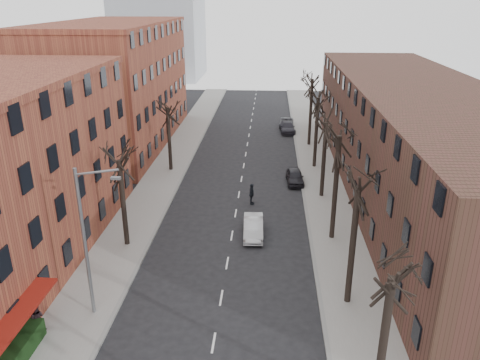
# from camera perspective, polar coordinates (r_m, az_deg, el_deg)

# --- Properties ---
(sidewalk_left) EXTENTS (4.00, 90.00, 0.15)m
(sidewalk_left) POSITION_cam_1_polar(r_m,az_deg,el_deg) (50.98, -8.62, 1.63)
(sidewalk_left) COLOR gray
(sidewalk_left) RESTS_ON ground
(sidewalk_right) EXTENTS (4.00, 90.00, 0.15)m
(sidewalk_right) POSITION_cam_1_polar(r_m,az_deg,el_deg) (50.12, 9.57, 1.23)
(sidewalk_right) COLOR gray
(sidewalk_right) RESTS_ON ground
(building_left_far) EXTENTS (12.00, 28.00, 14.00)m
(building_left_far) POSITION_cam_1_polar(r_m,az_deg,el_deg) (59.74, -14.85, 10.98)
(building_left_far) COLOR brown
(building_left_far) RESTS_ON ground
(building_right) EXTENTS (12.00, 50.00, 10.00)m
(building_right) POSITION_cam_1_polar(r_m,az_deg,el_deg) (45.54, 20.62, 4.58)
(building_right) COLOR #482821
(building_right) RESTS_ON ground
(tree_right_b) EXTENTS (5.20, 5.20, 10.80)m
(tree_right_b) POSITION_cam_1_polar(r_m,az_deg,el_deg) (29.77, 12.90, -14.37)
(tree_right_b) COLOR black
(tree_right_b) RESTS_ON ground
(tree_right_c) EXTENTS (5.20, 5.20, 11.60)m
(tree_right_c) POSITION_cam_1_polar(r_m,az_deg,el_deg) (36.49, 11.08, -7.03)
(tree_right_c) COLOR black
(tree_right_c) RESTS_ON ground
(tree_right_d) EXTENTS (5.20, 5.20, 10.00)m
(tree_right_d) POSITION_cam_1_polar(r_m,az_deg,el_deg) (43.64, 9.87, -2.03)
(tree_right_d) COLOR black
(tree_right_d) RESTS_ON ground
(tree_right_e) EXTENTS (5.20, 5.20, 10.80)m
(tree_right_e) POSITION_cam_1_polar(r_m,az_deg,el_deg) (51.04, 9.01, 1.55)
(tree_right_e) COLOR black
(tree_right_e) RESTS_ON ground
(tree_right_f) EXTENTS (5.20, 5.20, 11.60)m
(tree_right_f) POSITION_cam_1_polar(r_m,az_deg,el_deg) (58.61, 8.38, 4.21)
(tree_right_f) COLOR black
(tree_right_f) RESTS_ON ground
(tree_left_a) EXTENTS (5.20, 5.20, 9.50)m
(tree_left_a) POSITION_cam_1_polar(r_m,az_deg,el_deg) (35.92, -13.56, -7.74)
(tree_left_a) COLOR black
(tree_left_a) RESTS_ON ground
(tree_left_b) EXTENTS (5.20, 5.20, 9.50)m
(tree_left_b) POSITION_cam_1_polar(r_m,az_deg,el_deg) (50.00, -8.40, 1.16)
(tree_left_b) COLOR black
(tree_left_b) RESTS_ON ground
(streetlight) EXTENTS (2.45, 0.22, 9.03)m
(streetlight) POSITION_cam_1_polar(r_m,az_deg,el_deg) (26.80, -18.14, -6.65)
(streetlight) COLOR slate
(streetlight) RESTS_ON ground
(silver_sedan) EXTENTS (1.63, 4.26, 1.39)m
(silver_sedan) POSITION_cam_1_polar(r_m,az_deg,el_deg) (36.00, 1.64, -5.76)
(silver_sedan) COLOR #ADB1B5
(silver_sedan) RESTS_ON ground
(parked_car_near) EXTENTS (1.81, 4.05, 1.35)m
(parked_car_near) POSITION_cam_1_polar(r_m,az_deg,el_deg) (46.23, 6.70, 0.42)
(parked_car_near) COLOR black
(parked_car_near) RESTS_ON ground
(parked_car_mid) EXTENTS (2.21, 4.81, 1.36)m
(parked_car_mid) POSITION_cam_1_polar(r_m,az_deg,el_deg) (63.93, 5.79, 6.42)
(parked_car_mid) COLOR black
(parked_car_mid) RESTS_ON ground
(parked_car_far) EXTENTS (2.18, 4.18, 1.13)m
(parked_car_far) POSITION_cam_1_polar(r_m,az_deg,el_deg) (67.00, 5.67, 7.02)
(parked_car_far) COLOR slate
(parked_car_far) RESTS_ON ground
(pedestrian_b) EXTENTS (0.97, 0.84, 1.70)m
(pedestrian_b) POSITION_cam_1_polar(r_m,az_deg,el_deg) (28.47, -23.55, -15.19)
(pedestrian_b) COLOR black
(pedestrian_b) RESTS_ON sidewalk_left
(pedestrian_crossing) EXTENTS (0.60, 1.18, 1.94)m
(pedestrian_crossing) POSITION_cam_1_polar(r_m,az_deg,el_deg) (41.12, 1.42, -1.73)
(pedestrian_crossing) COLOR black
(pedestrian_crossing) RESTS_ON ground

